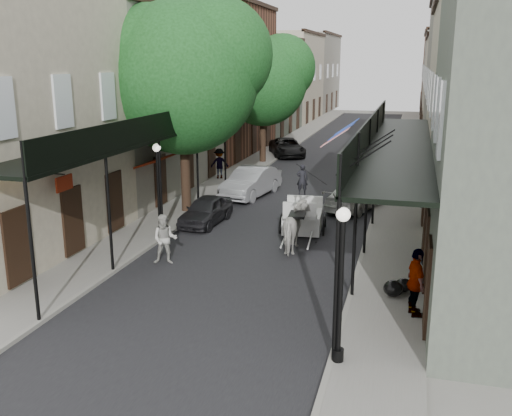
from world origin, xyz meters
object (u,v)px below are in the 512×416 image
Objects in this scene: carriage at (304,203)px; lamppost_left at (158,189)px; tree_far at (269,78)px; horse at (297,227)px; car_left_mid at (251,182)px; car_left_far at (287,147)px; tree_near at (192,71)px; car_right_far at (363,166)px; lamppost_right_far at (387,152)px; pedestrian_sidewalk_right at (416,283)px; car_left_near at (206,210)px; lamppost_right_near at (341,284)px; pedestrian_walking at (165,239)px; car_right_near at (355,197)px; pedestrian_sidewalk_left at (219,163)px.

lamppost_left is at bearing -157.88° from carriage.
tree_far reaches higher than horse.
car_left_far is (-1.00, 13.32, -0.09)m from car_left_mid.
tree_near reaches higher than lamppost_left.
car_left_far reaches higher than car_right_far.
lamppost_right_far reaches higher than carriage.
tree_far is 25.69m from pedestrian_sidewalk_right.
lamppost_right_far is 1.75× the size of horse.
tree_far is 9.16m from car_right_far.
carriage is at bearing -44.05° from car_left_mid.
lamppost_left is at bearing -113.23° from car_left_far.
pedestrian_sidewalk_right is at bearing -36.65° from car_left_near.
tree_near is 15.39m from lamppost_right_near.
pedestrian_walking is 0.50× the size of car_left_near.
pedestrian_walking is at bearing -82.25° from car_left_near.
tree_far is at bearing 90.19° from tree_near.
car_right_far reaches higher than car_right_near.
pedestrian_sidewalk_right reaches higher than car_right_far.
lamppost_right_far is 3.63m from car_right_far.
carriage is 4.36m from car_right_near.
car_left_mid is 5.71m from car_right_near.
car_right_far is at bearing 78.00° from carriage.
car_left_far is 8.86m from car_right_far.
lamppost_right_far reaches higher than pedestrian_sidewalk_right.
car_right_near is at bearing 60.59° from carriage.
pedestrian_sidewalk_right is (10.05, -23.16, -4.75)m from tree_far.
car_right_near is at bearing -107.93° from horse.
pedestrian_sidewalk_left is (-1.33, -6.59, -4.83)m from tree_far.
lamppost_right_far is at bearing 40.63° from car_left_mid.
car_left_near is at bearing 78.86° from pedestrian_sidewalk_left.
tree_far reaches higher than car_right_near.
carriage is 6.70m from pedestrian_walking.
carriage is 19.16m from car_left_far.
tree_near is 6.23m from car_left_near.
carriage is at bearing -14.45° from tree_near.
car_left_mid reaches higher than car_left_far.
lamppost_right_near is 2.08× the size of pedestrian_walking.
pedestrian_sidewalk_left reaches higher than car_left_far.
lamppost_right_near is 12.76m from car_left_near.
tree_far is (-0.05, 14.00, -0.65)m from tree_near.
lamppost_right_near is 8.69m from pedestrian_walking.
pedestrian_sidewalk_left reaches higher than pedestrian_walking.
car_right_far is (-3.20, 19.98, -0.44)m from pedestrian_sidewalk_right.
car_right_far is (-1.50, 23.00, -1.40)m from lamppost_right_near.
pedestrian_sidewalk_left reaches higher than car_right_far.
tree_near is at bearing -136.69° from lamppost_right_far.
tree_far reaches higher than lamppost_left.
lamppost_left is at bearing -109.56° from car_left_near.
tree_far reaches higher than pedestrian_sidewalk_right.
lamppost_left is at bearing -124.35° from lamppost_right_far.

